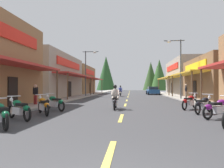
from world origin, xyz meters
The scene contains 22 objects.
ground centered at (0.00, 28.33, -0.05)m, with size 10.83×86.66×0.10m, color #38383A.
sidewalk_left centered at (-6.49, 28.33, 0.06)m, with size 2.16×86.66×0.12m, color #9E9991.
sidewalk_right centered at (6.49, 28.33, 0.06)m, with size 2.16×86.66×0.12m, color #9E9991.
centerline_dashes centered at (0.00, 31.57, 0.01)m, with size 0.16×61.20×0.01m.
storefront_left_middle centered at (-12.03, 23.94, 2.79)m, with size 10.78×13.52×5.57m.
storefront_left_far centered at (-11.63, 37.44, 2.67)m, with size 9.99×11.37×5.33m.
storefront_right_far centered at (11.96, 34.40, 3.02)m, with size 10.65×13.37×6.04m.
streetlamp_left centered at (-5.48, 25.57, 4.11)m, with size 2.20×0.30×6.32m.
streetlamp_right centered at (5.49, 20.63, 4.24)m, with size 2.20×0.30×6.54m.
motorcycle_parked_right_1 centered at (4.44, 7.56, 0.49)m, with size 1.87×1.21×1.04m.
motorcycle_parked_right_2 centered at (4.38, 9.34, 0.49)m, with size 1.49×1.67×1.04m.
motorcycle_parked_right_3 centered at (4.19, 11.32, 0.49)m, with size 1.44×1.71×1.04m.
motorcycle_parked_left_0 centered at (-4.15, 4.65, 0.49)m, with size 1.57×1.59×1.04m.
motorcycle_parked_left_1 centered at (-4.44, 6.35, 0.49)m, with size 1.80×1.33×1.04m.
motorcycle_parked_left_2 centered at (-4.06, 8.00, 0.49)m, with size 1.35×1.78×1.04m.
motorcycle_parked_left_3 centered at (-4.17, 9.83, 0.49)m, with size 1.77×1.37×1.04m.
rider_cruising_lead centered at (-0.57, 10.91, 0.66)m, with size 0.60×2.14×1.57m.
rider_cruising_trailing centered at (-1.11, 27.54, 0.66)m, with size 0.60×2.14×1.57m.
pedestrian_by_shop centered at (6.38, 20.73, 1.00)m, with size 0.27×0.57×1.72m.
pedestrian_browsing centered at (-6.67, 12.50, 0.93)m, with size 0.52×0.40×1.61m.
parked_car_curbside centered at (4.22, 34.38, 0.69)m, with size 2.16×4.35×1.40m.
treeline_backdrop centered at (2.15, 73.69, 5.62)m, with size 25.69×11.68×12.68m.
Camera 1 is at (0.47, -2.26, 1.48)m, focal length 33.01 mm.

